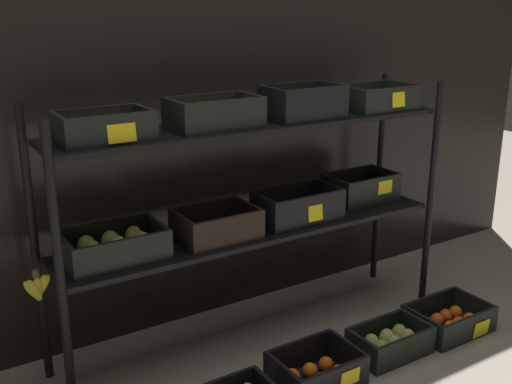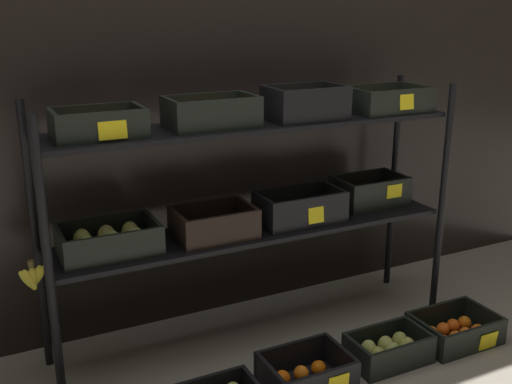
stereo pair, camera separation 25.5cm
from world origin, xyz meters
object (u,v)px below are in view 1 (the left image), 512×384
at_px(display_rack, 259,175).
at_px(crate_ground_tangerine, 316,373).
at_px(crate_ground_rightmost_tangerine, 448,321).
at_px(crate_ground_right_pear, 390,342).

distance_m(display_rack, crate_ground_tangerine, 0.83).
xyz_separation_m(display_rack, crate_ground_rightmost_tangerine, (0.76, -0.43, -0.71)).
distance_m(display_rack, crate_ground_rightmost_tangerine, 1.13).
bearing_deg(display_rack, crate_ground_right_pear, -47.68).
bearing_deg(display_rack, crate_ground_tangerine, -90.98).
distance_m(display_rack, crate_ground_right_pear, 0.91).
relative_size(crate_ground_tangerine, crate_ground_rightmost_tangerine, 0.92).
bearing_deg(crate_ground_tangerine, crate_ground_rightmost_tangerine, 0.69).
xyz_separation_m(display_rack, crate_ground_tangerine, (-0.01, -0.44, -0.70)).
height_order(display_rack, crate_ground_tangerine, display_rack).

